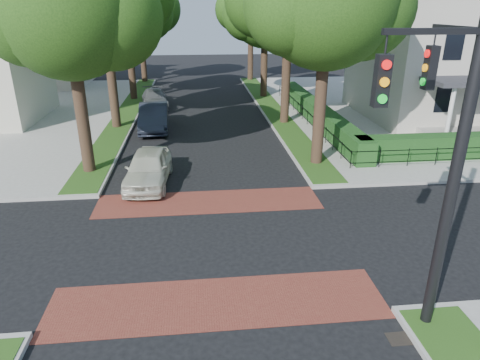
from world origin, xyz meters
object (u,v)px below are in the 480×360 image
traffic_signal (447,142)px  parked_car_front (148,168)px  parked_car_middle (154,117)px  parked_car_rear (155,99)px

traffic_signal → parked_car_front: 12.95m
parked_car_middle → parked_car_rear: (-0.49, 6.72, -0.15)m
traffic_signal → parked_car_rear: size_ratio=1.72×
traffic_signal → parked_car_front: traffic_signal is taller
traffic_signal → parked_car_middle: (-7.94, 18.89, -3.88)m
parked_car_middle → parked_car_rear: size_ratio=1.08×
parked_car_middle → traffic_signal: bearing=-69.9°
parked_car_front → parked_car_middle: parked_car_middle is taller
parked_car_front → parked_car_rear: 15.82m
parked_car_rear → parked_car_middle: bearing=-93.6°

